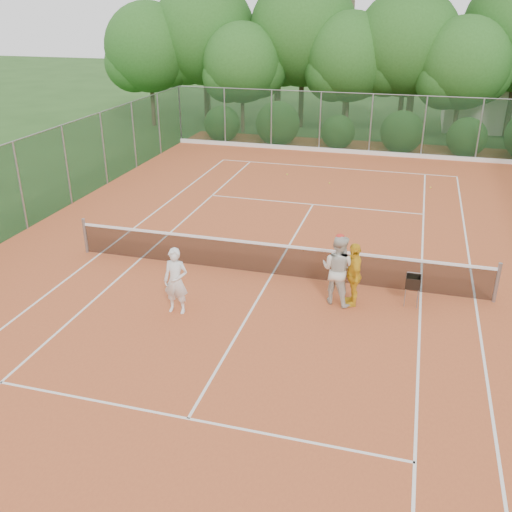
{
  "coord_description": "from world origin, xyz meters",
  "views": [
    {
      "loc": [
        3.51,
        -14.21,
        7.14
      ],
      "look_at": [
        -0.14,
        -1.2,
        1.1
      ],
      "focal_mm": 40.0,
      "sensor_mm": 36.0,
      "label": 1
    }
  ],
  "objects_px": {
    "ball_hopper": "(413,282)",
    "player_white": "(176,281)",
    "player_center_grp": "(338,269)",
    "player_yellow": "(353,274)"
  },
  "relations": [
    {
      "from": "player_white",
      "to": "player_yellow",
      "type": "xyz_separation_m",
      "value": [
        4.16,
        1.58,
        -0.01
      ]
    },
    {
      "from": "player_white",
      "to": "ball_hopper",
      "type": "distance_m",
      "value": 5.96
    },
    {
      "from": "ball_hopper",
      "to": "player_white",
      "type": "bearing_deg",
      "value": -168.97
    },
    {
      "from": "ball_hopper",
      "to": "player_center_grp",
      "type": "bearing_deg",
      "value": -176.51
    },
    {
      "from": "player_yellow",
      "to": "ball_hopper",
      "type": "distance_m",
      "value": 1.53
    },
    {
      "from": "player_center_grp",
      "to": "ball_hopper",
      "type": "relative_size",
      "value": 2.36
    },
    {
      "from": "player_white",
      "to": "player_center_grp",
      "type": "relative_size",
      "value": 0.9
    },
    {
      "from": "ball_hopper",
      "to": "player_yellow",
      "type": "bearing_deg",
      "value": -174.21
    },
    {
      "from": "player_center_grp",
      "to": "ball_hopper",
      "type": "bearing_deg",
      "value": 11.53
    },
    {
      "from": "player_center_grp",
      "to": "player_yellow",
      "type": "bearing_deg",
      "value": 2.66
    }
  ]
}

